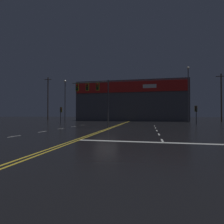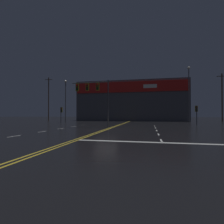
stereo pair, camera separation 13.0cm
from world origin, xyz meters
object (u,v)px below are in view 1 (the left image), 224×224
(traffic_signal_median, at_px, (92,90))
(traffic_signal_corner_northwest, at_px, (61,111))
(streetlight_near_left, at_px, (188,88))
(traffic_signal_corner_northeast, at_px, (196,111))
(streetlight_far_left, at_px, (65,95))

(traffic_signal_median, xyz_separation_m, traffic_signal_corner_northwest, (-9.36, 9.37, -2.47))
(streetlight_near_left, bearing_deg, traffic_signal_corner_northwest, -160.85)
(traffic_signal_corner_northeast, height_order, streetlight_far_left, streetlight_far_left)
(traffic_signal_median, bearing_deg, traffic_signal_corner_northeast, 34.38)
(traffic_signal_corner_northwest, relative_size, traffic_signal_corner_northeast, 0.98)
(traffic_signal_corner_northeast, relative_size, streetlight_far_left, 0.33)
(traffic_signal_median, relative_size, traffic_signal_corner_northeast, 1.91)
(traffic_signal_median, xyz_separation_m, streetlight_near_left, (15.14, 17.88, 2.55))
(streetlight_far_left, bearing_deg, traffic_signal_corner_northwest, -70.58)
(traffic_signal_median, distance_m, traffic_signal_corner_northwest, 13.47)
(traffic_signal_corner_northwest, relative_size, streetlight_far_left, 0.33)
(traffic_signal_median, relative_size, streetlight_near_left, 0.51)
(traffic_signal_median, height_order, streetlight_far_left, streetlight_far_left)
(streetlight_far_left, bearing_deg, traffic_signal_corner_northeast, -10.70)
(streetlight_near_left, bearing_deg, traffic_signal_corner_northeast, -93.43)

